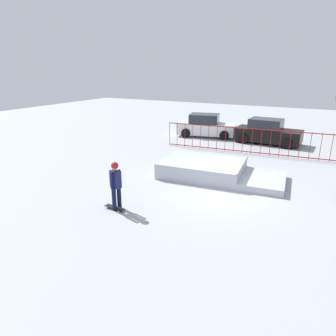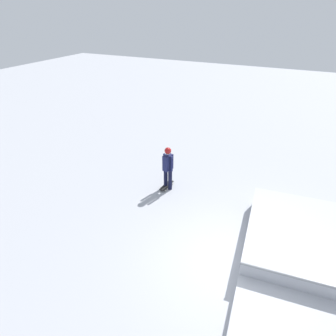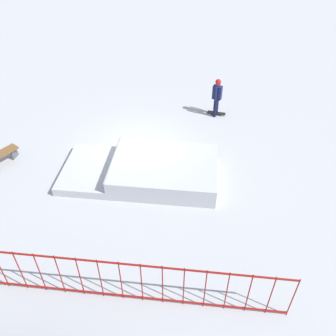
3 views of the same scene
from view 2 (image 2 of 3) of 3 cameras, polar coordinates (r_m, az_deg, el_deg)
The scene contains 4 objects.
ground_plane at distance 8.68m, azimuth 12.08°, elevation -17.57°, with size 60.00×60.00×0.00m, color #A8AAB2.
skate_ramp at distance 9.06m, azimuth 23.17°, elevation -14.53°, with size 5.61×3.08×0.74m.
skater at distance 10.91m, azimuth -0.02°, elevation 0.55°, with size 0.42×0.43×1.73m.
skateboard at distance 11.45m, azimuth -0.27°, elevation -3.37°, with size 0.81×0.31×0.09m.
Camera 2 is at (5.97, 0.92, 6.23)m, focal length 31.46 mm.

